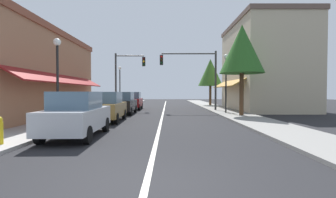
# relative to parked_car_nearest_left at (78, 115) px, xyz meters

# --- Properties ---
(ground_plane) EXTENTS (80.00, 80.00, 0.00)m
(ground_plane) POSITION_rel_parked_car_nearest_left_xyz_m (3.12, 12.66, -0.88)
(ground_plane) COLOR black
(sidewalk_left) EXTENTS (2.60, 56.00, 0.12)m
(sidewalk_left) POSITION_rel_parked_car_nearest_left_xyz_m (-2.38, 12.66, -0.82)
(sidewalk_left) COLOR #A39E99
(sidewalk_left) RESTS_ON ground
(sidewalk_right) EXTENTS (2.60, 56.00, 0.12)m
(sidewalk_right) POSITION_rel_parked_car_nearest_left_xyz_m (8.62, 12.66, -0.82)
(sidewalk_right) COLOR gray
(sidewalk_right) RESTS_ON ground
(lane_center_stripe) EXTENTS (0.14, 52.00, 0.01)m
(lane_center_stripe) POSITION_rel_parked_car_nearest_left_xyz_m (3.12, 12.66, -0.88)
(lane_center_stripe) COLOR silver
(lane_center_stripe) RESTS_ON ground
(storefront_left_block) EXTENTS (6.27, 14.20, 5.93)m
(storefront_left_block) POSITION_rel_parked_car_nearest_left_xyz_m (-6.15, 6.66, 2.09)
(storefront_left_block) COLOR #9E6B4C
(storefront_left_block) RESTS_ON ground
(storefront_right_block) EXTENTS (7.27, 10.20, 8.56)m
(storefront_right_block) POSITION_rel_parked_car_nearest_left_xyz_m (12.90, 14.66, 3.40)
(storefront_right_block) COLOR #BCAD8E
(storefront_right_block) RESTS_ON ground
(parked_car_nearest_left) EXTENTS (1.87, 4.14, 1.77)m
(parked_car_nearest_left) POSITION_rel_parked_car_nearest_left_xyz_m (0.00, 0.00, 0.00)
(parked_car_nearest_left) COLOR #B7BABF
(parked_car_nearest_left) RESTS_ON ground
(parked_car_second_left) EXTENTS (1.85, 4.14, 1.77)m
(parked_car_second_left) POSITION_rel_parked_car_nearest_left_xyz_m (-0.09, 5.12, 0.00)
(parked_car_second_left) COLOR brown
(parked_car_second_left) RESTS_ON ground
(parked_car_third_left) EXTENTS (1.78, 4.10, 1.77)m
(parked_car_third_left) POSITION_rel_parked_car_nearest_left_xyz_m (-0.07, 10.32, 0.00)
(parked_car_third_left) COLOR black
(parked_car_third_left) RESTS_ON ground
(parked_car_far_left) EXTENTS (1.83, 4.12, 1.77)m
(parked_car_far_left) POSITION_rel_parked_car_nearest_left_xyz_m (-0.07, 15.54, 0.00)
(parked_car_far_left) COLOR maroon
(parked_car_far_left) RESTS_ON ground
(traffic_signal_mast_arm) EXTENTS (5.22, 0.50, 5.53)m
(traffic_signal_mast_arm) POSITION_rel_parked_car_nearest_left_xyz_m (6.09, 13.13, 2.92)
(traffic_signal_mast_arm) COLOR #333333
(traffic_signal_mast_arm) RESTS_ON ground
(traffic_signal_left_corner) EXTENTS (3.06, 0.50, 5.62)m
(traffic_signal_left_corner) POSITION_rel_parked_car_nearest_left_xyz_m (-0.69, 15.08, 2.83)
(traffic_signal_left_corner) COLOR #333333
(traffic_signal_left_corner) RESTS_ON ground
(street_lamp_left_near) EXTENTS (0.36, 0.36, 4.37)m
(street_lamp_left_near) POSITION_rel_parked_car_nearest_left_xyz_m (-1.86, 2.52, 2.10)
(street_lamp_left_near) COLOR black
(street_lamp_left_near) RESTS_ON ground
(street_lamp_right_mid) EXTENTS (0.36, 0.36, 4.75)m
(street_lamp_right_mid) POSITION_rel_parked_car_nearest_left_xyz_m (8.13, 10.03, 2.33)
(street_lamp_right_mid) COLOR black
(street_lamp_right_mid) RESTS_ON ground
(street_lamp_left_far) EXTENTS (0.36, 0.36, 4.72)m
(street_lamp_left_far) POSITION_rel_parked_car_nearest_left_xyz_m (-2.02, 18.99, 2.31)
(street_lamp_left_far) COLOR black
(street_lamp_left_far) RESTS_ON ground
(tree_right_near) EXTENTS (3.10, 3.10, 6.50)m
(tree_right_near) POSITION_rel_parked_car_nearest_left_xyz_m (8.74, 7.89, 3.88)
(tree_right_near) COLOR #4C331E
(tree_right_near) RESTS_ON ground
(tree_right_far) EXTENTS (3.09, 3.09, 5.96)m
(tree_right_far) POSITION_rel_parked_car_nearest_left_xyz_m (8.91, 21.83, 3.36)
(tree_right_far) COLOR #4C331E
(tree_right_far) RESTS_ON ground
(fire_hydrant) EXTENTS (0.22, 0.22, 0.87)m
(fire_hydrant) POSITION_rel_parked_car_nearest_left_xyz_m (-1.73, -1.90, -0.33)
(fire_hydrant) COLOR gold
(fire_hydrant) RESTS_ON ground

